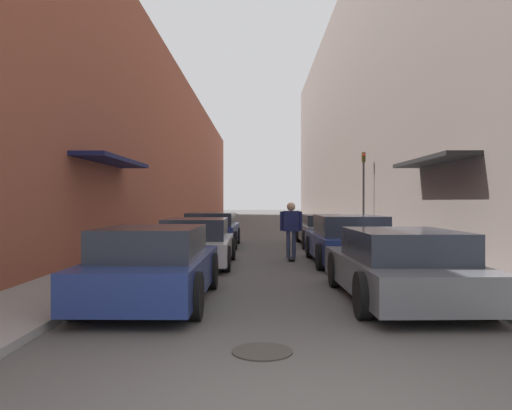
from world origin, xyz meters
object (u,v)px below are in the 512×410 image
(parked_car_right_0, at_px, (401,266))
(parked_car_right_1, at_px, (348,240))
(parked_car_left_2, at_px, (211,230))
(skateboarder, at_px, (291,225))
(parked_car_left_0, at_px, (153,266))
(parked_car_left_1, at_px, (197,243))
(manhole_cover, at_px, (262,351))
(parked_car_right_2, at_px, (323,230))
(traffic_light, at_px, (363,185))

(parked_car_right_0, relative_size, parked_car_right_1, 1.01)
(parked_car_left_2, height_order, skateboarder, skateboarder)
(parked_car_left_0, height_order, parked_car_left_1, parked_car_left_0)
(parked_car_left_1, xyz_separation_m, parked_car_right_1, (4.16, 0.44, 0.04))
(parked_car_left_0, height_order, parked_car_left_2, parked_car_left_0)
(parked_car_right_1, distance_m, manhole_cover, 8.47)
(parked_car_left_0, xyz_separation_m, skateboarder, (2.74, 6.11, 0.41))
(parked_car_right_0, bearing_deg, parked_car_right_2, 89.75)
(skateboarder, bearing_deg, parked_car_right_0, -75.65)
(parked_car_right_2, bearing_deg, manhole_cover, -100.22)
(parked_car_left_1, xyz_separation_m, parked_car_right_0, (4.14, -4.74, 0.00))
(parked_car_left_2, distance_m, traffic_light, 8.40)
(parked_car_right_0, distance_m, manhole_cover, 3.83)
(parked_car_left_1, distance_m, parked_car_right_1, 4.18)
(parked_car_left_0, distance_m, traffic_light, 16.64)
(parked_car_right_0, xyz_separation_m, manhole_cover, (-2.42, -2.91, -0.60))
(parked_car_left_1, relative_size, skateboarder, 2.37)
(skateboarder, distance_m, manhole_cover, 8.97)
(parked_car_right_1, relative_size, manhole_cover, 6.30)
(parked_car_left_0, xyz_separation_m, parked_car_right_2, (4.31, 10.94, -0.03))
(parked_car_right_1, xyz_separation_m, skateboarder, (-1.54, 0.78, 0.40))
(parked_car_right_0, bearing_deg, skateboarder, 104.35)
(traffic_light, bearing_deg, parked_car_right_0, -99.40)
(parked_car_right_0, bearing_deg, parked_car_left_1, 131.14)
(parked_car_right_0, bearing_deg, manhole_cover, -129.74)
(parked_car_left_2, bearing_deg, parked_car_left_1, -88.59)
(parked_car_left_2, bearing_deg, manhole_cover, -82.00)
(parked_car_left_2, height_order, manhole_cover, parked_car_left_2)
(parked_car_left_2, distance_m, manhole_cover, 13.36)
(parked_car_left_2, xyz_separation_m, parked_car_right_2, (4.33, 0.47, -0.03))
(parked_car_left_2, xyz_separation_m, traffic_light, (6.75, 4.63, 1.88))
(manhole_cover, bearing_deg, parked_car_right_2, 79.78)
(parked_car_left_0, xyz_separation_m, manhole_cover, (1.84, -2.75, -0.62))
(manhole_cover, height_order, traffic_light, traffic_light)
(parked_car_left_1, height_order, traffic_light, traffic_light)
(manhole_cover, xyz_separation_m, traffic_light, (4.89, 17.85, 2.49))
(parked_car_left_0, bearing_deg, traffic_light, 65.96)
(parked_car_right_0, relative_size, parked_car_right_2, 0.93)
(manhole_cover, relative_size, traffic_light, 0.18)
(parked_car_left_1, bearing_deg, parked_car_right_2, 55.27)
(parked_car_right_0, bearing_deg, parked_car_right_1, 89.81)
(parked_car_right_2, bearing_deg, parked_car_right_1, -90.31)
(parked_car_right_1, distance_m, traffic_light, 10.24)
(parked_car_left_1, bearing_deg, skateboarder, 24.90)
(parked_car_left_0, distance_m, parked_car_right_1, 6.84)
(parked_car_right_0, distance_m, parked_car_right_2, 10.78)
(parked_car_left_2, bearing_deg, parked_car_right_1, -50.07)
(skateboarder, distance_m, traffic_light, 9.94)
(parked_car_left_0, bearing_deg, parked_car_right_2, 68.50)
(parked_car_right_2, xyz_separation_m, manhole_cover, (-2.47, -13.69, -0.59))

